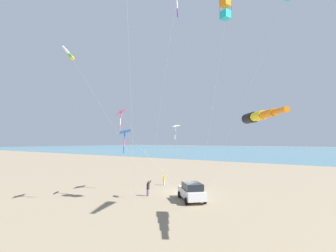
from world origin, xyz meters
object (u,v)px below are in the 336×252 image
person_adult_flyer (148,187)px  kite_windsock_long_streamer_left (258,116)px  kite_windsock_orange_high_right (70,55)px  kite_delta_rainbow_low_near (125,132)px  kite_delta_magenta_far_left (176,127)px  person_child_green_jacket (164,180)px  parked_car (192,191)px  kite_delta_purple_drifting (121,112)px  cooler_box (194,193)px  kite_box_teal_far_right (225,9)px

person_adult_flyer → kite_windsock_long_streamer_left: (-3.31, -12.88, 6.87)m
kite_windsock_long_streamer_left → kite_windsock_orange_high_right: kite_windsock_orange_high_right is taller
person_adult_flyer → kite_delta_rainbow_low_near: 7.94m
kite_windsock_long_streamer_left → kite_delta_rainbow_low_near: kite_windsock_long_streamer_left is taller
person_adult_flyer → kite_windsock_orange_high_right: (-6.18, 5.92, 14.42)m
person_adult_flyer → kite_windsock_long_streamer_left: kite_windsock_long_streamer_left is taller
kite_delta_magenta_far_left → kite_windsock_long_streamer_left: bearing=-109.7°
person_child_green_jacket → kite_delta_magenta_far_left: size_ratio=0.14×
parked_car → kite_delta_purple_drifting: kite_delta_purple_drifting is taller
person_child_green_jacket → kite_delta_magenta_far_left: kite_delta_magenta_far_left is taller
kite_delta_rainbow_low_near → kite_delta_purple_drifting: bearing=-140.2°
kite_delta_purple_drifting → kite_delta_magenta_far_left: kite_delta_purple_drifting is taller
kite_windsock_long_streamer_left → kite_delta_magenta_far_left: 9.73m
kite_windsock_long_streamer_left → kite_windsock_orange_high_right: bearing=98.7°
cooler_box → kite_box_teal_far_right: (-2.56, -5.00, 18.56)m
cooler_box → kite_delta_rainbow_low_near: bearing=104.6°
kite_windsock_orange_high_right → kite_windsock_long_streamer_left: bearing=-81.3°
kite_delta_rainbow_low_near → person_adult_flyer: bearing=-101.2°
kite_box_teal_far_right → kite_windsock_orange_high_right: bearing=114.6°
parked_car → person_adult_flyer: size_ratio=2.54×
kite_box_teal_far_right → kite_delta_rainbow_low_near: (0.28, 13.77, -11.51)m
cooler_box → person_adult_flyer: bearing=128.5°
parked_car → kite_windsock_long_streamer_left: (-4.22, -7.85, 6.86)m
kite_windsock_orange_high_right → kite_delta_magenta_far_left: bearing=-57.5°
kite_delta_purple_drifting → kite_windsock_orange_high_right: size_ratio=0.80×
kite_windsock_orange_high_right → kite_delta_rainbow_low_near: (7.12, -1.20, -8.10)m
kite_delta_purple_drifting → kite_delta_magenta_far_left: size_ratio=1.30×
cooler_box → kite_delta_magenta_far_left: (-3.25, 0.32, 7.36)m
person_adult_flyer → person_child_green_jacket: size_ratio=1.25×
kite_windsock_long_streamer_left → kite_windsock_orange_high_right: 20.46m
kite_windsock_orange_high_right → person_child_green_jacket: bearing=-15.0°
parked_car → kite_box_teal_far_right: bearing=-93.6°
kite_windsock_long_streamer_left → kite_box_teal_far_right: bearing=44.0°
cooler_box → person_adult_flyer: 5.22m
person_child_green_jacket → kite_delta_purple_drifting: kite_delta_purple_drifting is taller
kite_delta_purple_drifting → cooler_box: bearing=-47.2°
kite_windsock_long_streamer_left → kite_box_teal_far_right: size_ratio=0.48×
parked_car → cooler_box: (2.30, 0.99, -0.74)m
person_adult_flyer → person_child_green_jacket: person_adult_flyer is taller
person_child_green_jacket → kite_windsock_long_streamer_left: bearing=-122.3°
parked_car → kite_delta_rainbow_low_near: bearing=89.9°
cooler_box → person_child_green_jacket: (3.22, 6.59, 0.54)m
kite_windsock_orange_high_right → kite_delta_purple_drifting: bearing=-46.0°
person_child_green_jacket → kite_delta_magenta_far_left: 11.30m
cooler_box → kite_box_teal_far_right: 19.39m
kite_windsock_orange_high_right → kite_delta_magenta_far_left: (6.15, -9.64, -7.79)m
kite_windsock_orange_high_right → parked_car: bearing=-57.1°
kite_box_teal_far_right → kite_delta_rainbow_low_near: bearing=88.8°
kite_delta_purple_drifting → kite_windsock_orange_high_right: kite_windsock_orange_high_right is taller
person_child_green_jacket → kite_box_teal_far_right: size_ratio=0.07×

